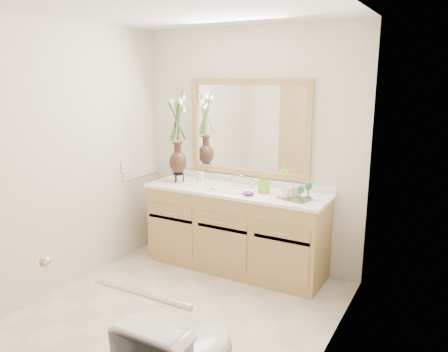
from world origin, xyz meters
The scene contains 22 objects.
floor centered at (0.00, 0.00, 0.00)m, with size 2.60×2.60×0.00m, color beige.
ceiling centered at (0.00, 0.00, 2.40)m, with size 2.40×2.60×0.02m, color white.
wall_back centered at (0.00, 1.30, 1.20)m, with size 2.40×0.02×2.40m, color white.
wall_front centered at (0.00, -1.30, 1.20)m, with size 2.40×0.02×2.40m, color white.
wall_left centered at (-1.20, 0.00, 1.20)m, with size 0.02×2.60×2.40m, color white.
wall_right centered at (1.20, 0.00, 1.20)m, with size 0.02×2.60×2.40m, color white.
vanity centered at (0.00, 1.01, 0.40)m, with size 1.80×0.55×0.80m.
counter centered at (0.00, 1.01, 0.82)m, with size 1.84×0.57×0.03m, color white.
sink centered at (0.00, 1.00, 0.78)m, with size 0.38×0.34×0.23m.
mirror centered at (0.00, 1.28, 1.41)m, with size 1.32×0.04×0.97m.
switch_plate centered at (-1.19, 0.76, 0.98)m, with size 0.02×0.12×0.12m, color white.
grab_bar centered at (0.70, -1.27, 0.95)m, with size 0.03×0.03×0.55m, color silver.
flower_vase centered at (-0.67, 1.00, 1.42)m, with size 0.21×0.21×0.87m.
tumbler centered at (-0.49, 1.14, 0.88)m, with size 0.08×0.08×0.10m, color white.
soap_dish centered at (-0.16, 0.86, 0.84)m, with size 0.11×0.11×0.03m.
soap_bottle centered at (0.30, 1.02, 0.91)m, with size 0.08×0.08×0.17m, color #91C52E.
purple_dish centered at (0.21, 0.87, 0.85)m, with size 0.11×0.09×0.04m, color #582268.
tray centered at (0.63, 0.96, 0.84)m, with size 0.28×0.18×0.01m, color brown.
mug_left centered at (0.56, 0.92, 0.89)m, with size 0.10×0.09×0.10m, color white.
mug_right centered at (0.62, 1.00, 0.90)m, with size 0.11×0.10×0.11m, color white.
goblet_front centered at (0.70, 0.90, 0.94)m, with size 0.06×0.06×0.14m.
goblet_back centered at (0.73, 1.02, 0.94)m, with size 0.07×0.07×0.15m.
Camera 1 is at (1.92, -2.67, 1.92)m, focal length 35.00 mm.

